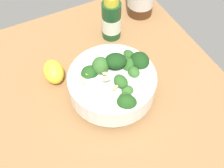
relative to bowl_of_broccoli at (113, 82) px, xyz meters
The scene contains 4 objects.
ground_plane 7.82cm from the bowl_of_broccoli, 150.40° to the right, with size 59.36×59.36×3.46cm, color #996D42.
bowl_of_broccoli is the anchor object (origin of this frame).
lemon_wedge 14.98cm from the bowl_of_broccoli, 135.13° to the right, with size 6.64×4.77×4.95cm, color yellow.
bottle_tall 19.62cm from the bowl_of_broccoli, 154.48° to the left, with size 5.12×5.12×12.91cm.
Camera 1 is at (38.33, -15.42, 55.19)cm, focal length 46.32 mm.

